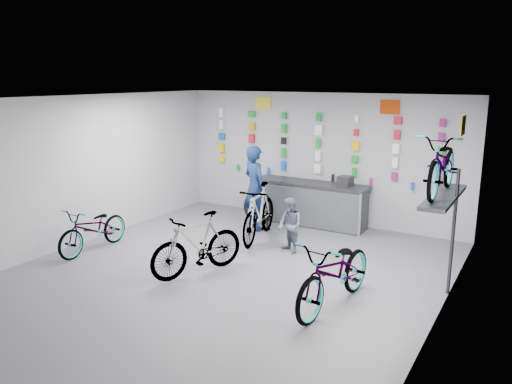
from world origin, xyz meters
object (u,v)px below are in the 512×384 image
Objects in this scene: bike_service at (259,213)px; bike_center at (197,244)px; bike_right at (336,273)px; customer at (290,226)px; counter at (310,204)px; clerk at (255,188)px; bike_left at (94,229)px.

bike_center is at bearing -100.98° from bike_service.
customer is at bearing 139.63° from bike_right.
bike_service is (-0.45, -1.55, 0.10)m from counter.
customer reaches higher than bike_center.
bike_center is (-0.42, -3.71, 0.05)m from counter.
counter is at bearing 62.30° from bike_service.
bike_right reaches higher than counter.
bike_center is 1.98m from customer.
bike_service is at bearing 112.48° from bike_center.
counter is at bearing 126.39° from bike_right.
bike_service is at bearing 146.54° from bike_right.
customer is at bearing 169.99° from clerk.
customer is at bearing -34.78° from bike_service.
customer is (0.47, -1.94, 0.06)m from counter.
bike_service is 0.84m from clerk.
bike_center is 0.92× the size of bike_service.
bike_service reaches higher than customer.
customer is at bearing -76.47° from counter.
bike_service reaches higher than bike_left.
bike_left is at bearing -156.05° from bike_center.
bike_right is at bearing 163.45° from clerk.
bike_center is at bearing -84.54° from customer.
clerk is at bearing 52.68° from bike_left.
customer reaches higher than counter.
bike_left is at bearing -118.78° from customer.
bike_center is at bearing 125.89° from clerk.
bike_right is 2.42m from customer.
bike_left is at bearing -148.88° from bike_service.
clerk is at bearing 121.72° from bike_center.
customer is (1.37, -1.00, -0.40)m from clerk.
bike_right is at bearing 21.63° from bike_center.
clerk is at bearing 176.16° from customer.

